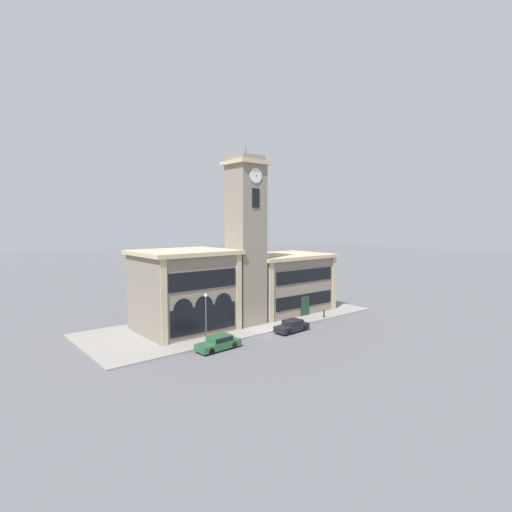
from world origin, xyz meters
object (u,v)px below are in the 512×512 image
object	(u,v)px
parked_car_near	(219,342)
bollard	(324,314)
parked_car_mid	(292,326)
street_lamp	(206,311)

from	to	relation	value
parked_car_near	bollard	size ratio (longest dim) A/B	4.32
parked_car_mid	parked_car_near	bearing A→B (deg)	-3.26
street_lamp	bollard	size ratio (longest dim) A/B	4.89
parked_car_near	bollard	distance (m)	17.57
street_lamp	bollard	world-z (taller)	street_lamp
parked_car_near	street_lamp	distance (m)	3.35
parked_car_near	parked_car_mid	distance (m)	10.03
bollard	parked_car_near	bearing A→B (deg)	-174.41
parked_car_mid	street_lamp	distance (m)	10.94
parked_car_mid	bollard	size ratio (longest dim) A/B	4.07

